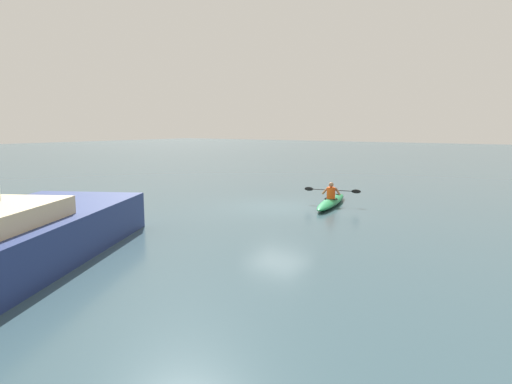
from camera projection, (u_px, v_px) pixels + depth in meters
name	position (u px, v px, depth m)	size (l,w,h in m)	color
ground_plane	(278.00, 207.00, 18.58)	(160.00, 160.00, 0.00)	#334C56
kayak	(331.00, 202.00, 18.90)	(1.55, 4.42, 0.31)	#19723F
kayaker	(331.00, 192.00, 18.78)	(2.41, 0.66, 0.70)	#E04C14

